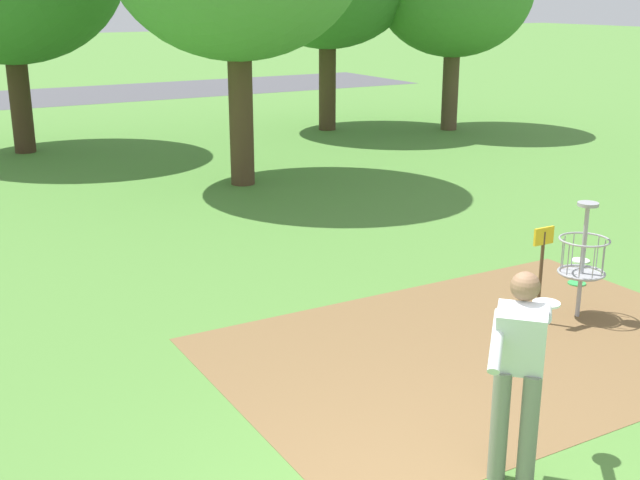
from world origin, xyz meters
TOP-DOWN VIEW (x-y plane):
  - dirt_tee_pad at (2.33, 2.21)m, footprint 5.71×3.80m
  - disc_golf_basket at (3.84, 2.36)m, footprint 0.98×0.58m
  - player_foreground_watching at (0.88, 0.21)m, footprint 1.09×0.66m
  - frisbee_near_basket at (4.74, 3.15)m, footprint 0.23×0.23m
  - frisbee_mid_grass at (5.51, 3.80)m, footprint 0.26×0.26m

SIDE VIEW (x-z plane):
  - dirt_tee_pad at x=2.33m, z-range 0.00..0.01m
  - frisbee_near_basket at x=4.74m, z-range 0.00..0.02m
  - frisbee_mid_grass at x=5.51m, z-range 0.00..0.02m
  - disc_golf_basket at x=3.84m, z-range 0.06..1.45m
  - player_foreground_watching at x=0.88m, z-range 0.13..1.84m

